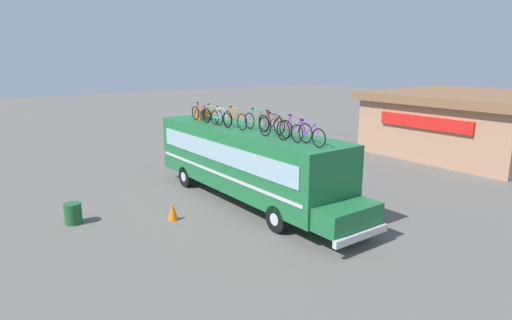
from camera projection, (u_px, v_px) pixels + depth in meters
name	position (u px, v px, depth m)	size (l,w,h in m)	color
ground_plane	(245.00, 199.00, 18.67)	(120.00, 120.00, 0.00)	#605E59
bus	(247.00, 160.00, 18.12)	(11.76, 2.63, 3.12)	#1E6B38
luggage_bag_1	(199.00, 114.00, 21.40)	(0.61, 0.48, 0.31)	#1E7F66
luggage_bag_2	(201.00, 115.00, 20.60)	(0.72, 0.44, 0.47)	olive
rooftop_bicycle_1	(201.00, 114.00, 19.91)	(1.76, 0.44, 0.88)	black
rooftop_bicycle_2	(212.00, 116.00, 19.19)	(1.74, 0.44, 0.89)	black
rooftop_bicycle_3	(221.00, 118.00, 18.50)	(1.67, 0.44, 0.87)	black
rooftop_bicycle_4	(235.00, 119.00, 17.88)	(1.77, 0.44, 0.92)	black
rooftop_bicycle_5	(257.00, 121.00, 17.46)	(1.68, 0.44, 0.90)	black
rooftop_bicycle_6	(271.00, 124.00, 16.84)	(1.66, 0.44, 0.90)	black
rooftop_bicycle_7	(274.00, 127.00, 15.75)	(1.80, 0.44, 0.96)	black
rooftop_bicycle_8	(295.00, 130.00, 15.26)	(1.75, 0.44, 0.93)	black
rooftop_bicycle_9	(307.00, 135.00, 14.51)	(1.72, 0.44, 0.86)	black
roadside_building	(468.00, 123.00, 27.38)	(10.35, 10.51, 3.88)	tan
trash_bin	(73.00, 213.00, 15.88)	(0.62, 0.62, 0.79)	#1E592D
traffic_cone	(173.00, 212.00, 16.24)	(0.40, 0.40, 0.66)	orange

